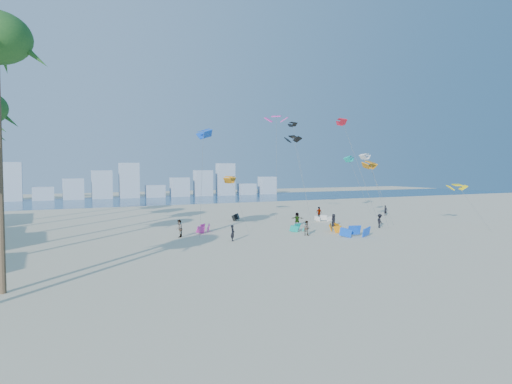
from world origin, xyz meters
name	(u,v)px	position (x,y,z in m)	size (l,w,h in m)	color
ground	(316,267)	(0.00, 0.00, 0.00)	(220.00, 220.00, 0.00)	beige
ocean	(131,201)	(0.00, 72.00, 0.01)	(220.00, 220.00, 0.00)	navy
kitesurfer_near	(233,233)	(-1.02, 12.87, 0.78)	(0.57, 0.37, 1.56)	black
kitesurfer_mid	(306,228)	(7.32, 12.85, 0.77)	(0.75, 0.59, 1.55)	gray
kitesurfers_far	(308,220)	(11.38, 18.77, 0.84)	(34.40, 12.00, 1.80)	black
grounded_kites	(296,226)	(8.61, 16.97, 0.45)	(20.56, 20.60, 1.06)	#EA34B0
flying_kites	(304,142)	(13.85, 23.71, 10.52)	(32.36, 33.97, 15.25)	orange
distant_skyline	(118,185)	(-1.19, 82.00, 3.09)	(85.00, 3.00, 8.40)	#9EADBF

